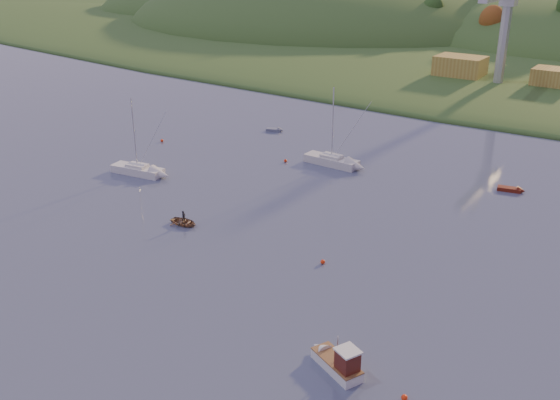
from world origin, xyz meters
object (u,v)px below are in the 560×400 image
Objects in this scene: canoe at (184,222)px; grey_dinghy at (277,130)px; sailboat_near at (137,169)px; sailboat_far at (331,160)px; fishing_boat at (334,359)px; red_tender at (515,190)px.

grey_dinghy is at bearing 15.36° from canoe.
sailboat_near is 30.60m from grey_dinghy.
sailboat_near reaches higher than canoe.
grey_dinghy is at bearing 73.28° from sailboat_near.
sailboat_far is at bearing 33.99° from sailboat_near.
fishing_boat is at bearing -57.74° from sailboat_far.
sailboat_near is 0.94× the size of sailboat_far.
grey_dinghy is (-44.16, 5.58, -0.02)m from red_tender.
sailboat_near is 54.44m from red_tender.
sailboat_near is 20.44m from canoe.
canoe is 0.94× the size of red_tender.
fishing_boat is 52.48m from sailboat_near.
red_tender is (1.39, 47.81, -0.55)m from fishing_boat.
grey_dinghy is (-17.47, 10.26, -0.54)m from sailboat_far.
sailboat_near reaches higher than grey_dinghy.
sailboat_near is at bearing 58.57° from canoe.
grey_dinghy reaches higher than canoe.
sailboat_far is 3.35× the size of canoe.
fishing_boat is at bearing -34.68° from sailboat_near.
sailboat_far is 3.61× the size of grey_dinghy.
red_tender is (48.51, 24.71, -0.48)m from sailboat_near.
fishing_boat is 0.49× the size of sailboat_far.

